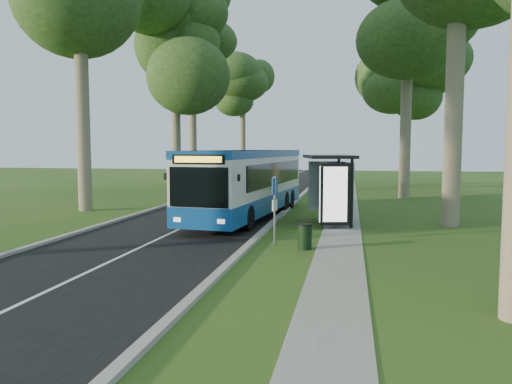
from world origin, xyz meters
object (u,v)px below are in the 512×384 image
bus_shelter (332,176)px  car_white (204,178)px  bus (248,183)px  litter_bin (305,236)px  bus_stop_sign (275,202)px  car_silver (222,176)px

bus_shelter → car_white: size_ratio=0.82×
bus → litter_bin: size_ratio=14.64×
bus_shelter → car_white: (-11.39, 18.95, -1.34)m
bus_shelter → car_white: 22.15m
bus_shelter → bus_stop_sign: bearing=-121.5°
bus_stop_sign → car_silver: 29.90m
bus → car_white: bearing=118.5°
car_silver → car_white: bearing=-77.8°
bus_stop_sign → car_white: bus_stop_sign is taller
bus → bus_stop_sign: size_ratio=5.23×
bus → car_white: (-7.41, 17.37, -0.87)m
bus_shelter → car_white: bus_shelter is taller
litter_bin → car_silver: 30.75m
bus_stop_sign → litter_bin: size_ratio=2.80×
bus_stop_sign → bus_shelter: 5.17m
bus_stop_sign → car_white: size_ratio=0.51×
bus_stop_sign → bus_shelter: size_ratio=0.62×
litter_bin → car_white: 26.60m
bus → bus_shelter: bus is taller
bus → car_white: 18.90m
bus → car_silver: (-7.00, 22.00, -0.96)m
bus → bus_stop_sign: (2.25, -6.41, -0.19)m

